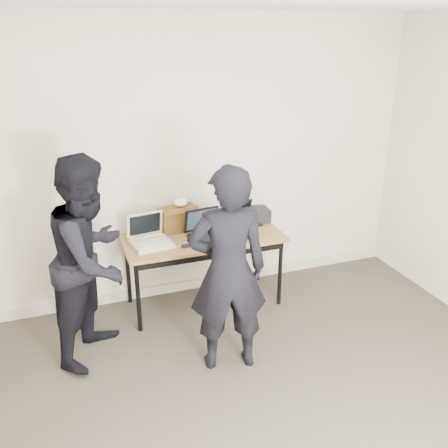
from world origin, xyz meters
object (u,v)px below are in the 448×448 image
laptop_center (206,231)px  equipment_box (257,215)px  desk (204,243)px  person_typist (228,271)px  laptop_beige (150,239)px  leather_satchel (178,218)px  person_observer (91,259)px  laptop_right (242,219)px

laptop_center → equipment_box: (0.61, 0.20, 0.01)m
desk → person_typist: size_ratio=0.90×
desk → laptop_center: laptop_center is taller
laptop_beige → person_typist: size_ratio=0.23×
leather_satchel → person_observer: size_ratio=0.23×
equipment_box → person_typist: (-0.74, -1.14, 0.05)m
laptop_center → desk: bearing=160.9°
person_typist → person_observer: (-0.95, 0.54, 0.01)m
laptop_beige → laptop_right: laptop_beige is taller
laptop_right → leather_satchel: 0.65m
laptop_right → person_observer: (-1.53, -0.60, 0.08)m
laptop_center → person_typist: (-0.13, -0.94, 0.06)m
person_observer → desk: bearing=-34.6°
person_typist → laptop_center: bearing=-87.7°
desk → person_typist: (-0.11, -0.94, 0.18)m
equipment_box → person_observer: bearing=-160.4°
laptop_right → person_observer: size_ratio=0.19×
equipment_box → person_typist: size_ratio=0.14×
laptop_center → leather_satchel: bearing=123.5°
person_observer → equipment_box: bearing=-36.1°
laptop_center → person_typist: 0.95m
laptop_right → equipment_box: laptop_right is taller
leather_satchel → person_typist: person_typist is taller
laptop_right → person_observer: bearing=-165.6°
laptop_beige → laptop_center: (0.53, -0.00, 0.00)m
laptop_center → person_observer: (-1.08, -0.40, 0.07)m
leather_satchel → person_observer: 1.09m
desk → laptop_center: (0.02, -0.00, 0.12)m
desk → laptop_center: bearing=-11.1°
equipment_box → person_observer: 1.80m
laptop_beige → equipment_box: 1.15m
desk → laptop_center: size_ratio=3.98×
desk → person_typist: person_typist is taller
laptop_right → leather_satchel: (-0.65, 0.03, 0.08)m
laptop_beige → leather_satchel: laptop_beige is taller
laptop_right → equipment_box: size_ratio=1.43×
laptop_beige → person_typist: person_typist is taller
laptop_beige → laptop_right: 0.99m
desk → leather_satchel: (-0.18, 0.23, 0.19)m
laptop_right → equipment_box: bearing=-7.8°
laptop_right → laptop_beige: bearing=-175.9°
desk → person_observer: 1.15m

